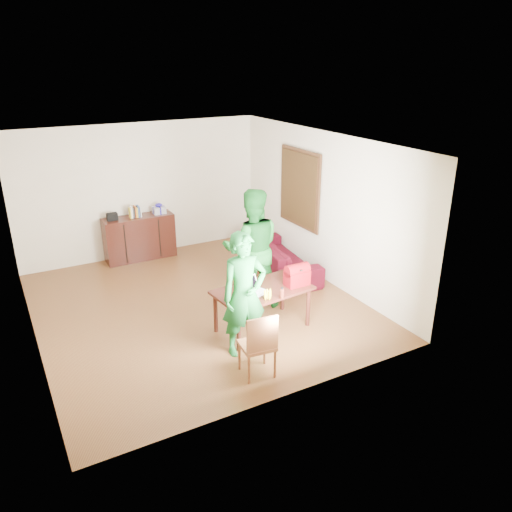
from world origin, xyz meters
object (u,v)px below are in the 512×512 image
bottle (282,293)px  red_bag (297,277)px  chair (257,356)px  laptop (257,291)px  person_far (252,248)px  table (262,294)px  person_near (244,295)px  sofa (280,257)px

bottle → red_bag: 0.52m
chair → laptop: (0.50, 0.92, 0.44)m
chair → person_far: size_ratio=0.46×
person_far → red_bag: person_far is taller
laptop → red_bag: (0.67, -0.04, 0.09)m
laptop → table: bearing=10.7°
chair → bottle: (0.73, 0.60, 0.48)m
person_near → person_far: bearing=61.2°
person_near → bottle: (0.62, 0.02, -0.13)m
chair → person_near: person_near is taller
red_bag → sofa: 2.10m
red_bag → sofa: size_ratio=0.17×
laptop → red_bag: size_ratio=1.00×
chair → bottle: size_ratio=5.32×
laptop → sofa: (1.51, 1.81, -0.41)m
person_near → red_bag: bearing=19.8°
table → laptop: laptop is taller
person_near → table: bearing=42.7°
person_far → bottle: bearing=101.9°
chair → person_far: 2.15m
person_near → person_far: 1.48m
table → bottle: size_ratio=8.65×
person_near → red_bag: person_near is taller
person_far → table: bearing=92.1°
table → bottle: bottle is taller
person_near → sofa: bearing=52.5°
person_near → person_far: person_far is taller
person_near → red_bag: (1.06, 0.30, -0.08)m
chair → laptop: 1.13m
bottle → laptop: bearing=126.0°
person_far → red_bag: (0.26, -0.94, -0.19)m
chair → bottle: chair is taller
table → laptop: size_ratio=4.10×
table → red_bag: bearing=-19.2°
bottle → red_bag: red_bag is taller
person_near → bottle: 0.63m
person_far → laptop: bearing=85.5°
table → red_bag: size_ratio=4.12×
person_near → bottle: person_near is taller
chair → red_bag: 1.55m
sofa → table: bearing=148.6°
table → laptop: 0.21m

